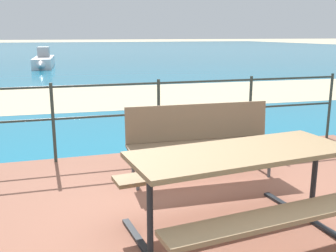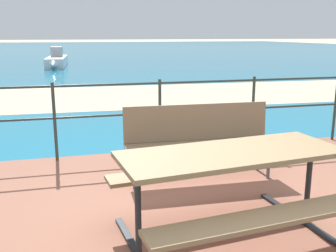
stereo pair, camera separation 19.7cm
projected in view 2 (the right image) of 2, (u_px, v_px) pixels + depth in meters
ground_plane at (223, 237)px, 3.51m from camera, size 240.00×240.00×0.00m
patio_paving at (223, 234)px, 3.50m from camera, size 6.40×5.20×0.06m
sea_water at (79, 51)px, 41.22m from camera, size 90.00×90.00×0.01m
beach_strip at (114, 96)px, 11.38m from camera, size 54.12×6.28×0.01m
picnic_table at (231, 173)px, 3.21m from camera, size 1.98×1.54×0.79m
park_bench at (199, 135)px, 4.71m from camera, size 1.81×0.47×0.89m
railing_fence at (160, 107)px, 5.66m from camera, size 5.94×0.04×1.09m
boat_near at (57, 60)px, 21.60m from camera, size 1.18×4.80×1.06m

